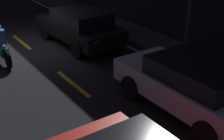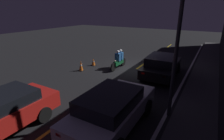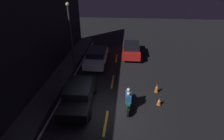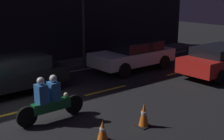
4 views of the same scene
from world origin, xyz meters
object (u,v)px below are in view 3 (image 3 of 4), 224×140
at_px(traffic_cone_near, 159,102).
at_px(traffic_cone_mid, 157,88).
at_px(street_lamp, 71,36).
at_px(van_black, 79,94).
at_px(motorcycle, 128,99).
at_px(taxi_red, 131,49).
at_px(sedan_white, 97,57).

xyz_separation_m(traffic_cone_near, traffic_cone_mid, (1.43, -0.03, 0.08)).
relative_size(traffic_cone_mid, street_lamp, 0.12).
bearing_deg(van_black, motorcycle, 85.39).
distance_m(van_black, traffic_cone_near, 5.18).
distance_m(traffic_cone_near, traffic_cone_mid, 1.44).
xyz_separation_m(van_black, taxi_red, (8.39, -3.38, -0.02)).
relative_size(traffic_cone_near, street_lamp, 0.10).
relative_size(taxi_red, motorcycle, 2.03).
relative_size(motorcycle, traffic_cone_mid, 3.03).
xyz_separation_m(sedan_white, motorcycle, (-6.12, -3.02, -0.12)).
relative_size(taxi_red, traffic_cone_near, 7.86).
relative_size(van_black, sedan_white, 0.99).
bearing_deg(taxi_red, van_black, 158.18).
relative_size(sedan_white, motorcycle, 1.94).
distance_m(sedan_white, traffic_cone_mid, 6.61).
bearing_deg(sedan_white, taxi_red, 126.02).
bearing_deg(van_black, street_lamp, -162.61).
xyz_separation_m(traffic_cone_mid, street_lamp, (2.47, 6.70, 2.89)).
height_order(taxi_red, motorcycle, motorcycle).
height_order(motorcycle, traffic_cone_mid, motorcycle).
distance_m(traffic_cone_near, street_lamp, 8.28).
distance_m(motorcycle, street_lamp, 6.88).
height_order(sedan_white, traffic_cone_near, sedan_white).
relative_size(van_black, taxi_red, 0.94).
bearing_deg(street_lamp, traffic_cone_near, -120.32).
bearing_deg(street_lamp, motorcycle, -132.89).
height_order(van_black, sedan_white, sedan_white).
height_order(taxi_red, street_lamp, street_lamp).
distance_m(van_black, street_lamp, 5.12).
bearing_deg(van_black, traffic_cone_mid, 106.25).
bearing_deg(traffic_cone_mid, motorcycle, 132.66).
distance_m(sedan_white, street_lamp, 3.46).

